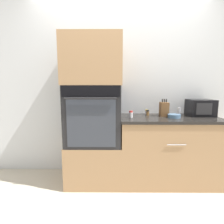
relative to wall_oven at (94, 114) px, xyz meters
The scene contains 13 objects.
ground_plane 1.03m from the wall_oven, 39.66° to the right, with size 12.00×12.00×0.00m, color beige.
wall_back 0.59m from the wall_oven, 42.99° to the left, with size 8.00×0.05×2.50m.
oven_cabinet_base 0.65m from the wall_oven, 90.00° to the left, with size 0.72×0.60×0.54m.
wall_oven is the anchor object (origin of this frame).
oven_cabinet_upper 0.68m from the wall_oven, 90.00° to the left, with size 0.72×0.60×0.59m.
counter_unit 1.10m from the wall_oven, ahead, with size 1.29×0.63×0.89m.
microwave 1.45m from the wall_oven, ahead, with size 0.32×0.28×0.22m.
knife_block 0.95m from the wall_oven, ahead, with size 0.11×0.12×0.23m.
bowl 1.04m from the wall_oven, ahead, with size 0.16×0.16×0.05m.
condiment_jar_near 0.49m from the wall_oven, ahead, with size 0.05×0.05×0.09m.
condiment_jar_mid 0.74m from the wall_oven, ahead, with size 0.04×0.04×0.08m.
condiment_jar_far 0.76m from the wall_oven, 16.38° to the left, with size 0.04×0.04×0.07m.
condiment_jar_back 1.15m from the wall_oven, ahead, with size 0.04×0.04×0.12m.
Camera 1 is at (-0.10, -1.97, 1.29)m, focal length 28.00 mm.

